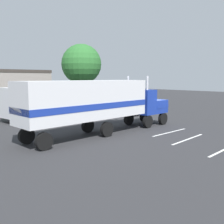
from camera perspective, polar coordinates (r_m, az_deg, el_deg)
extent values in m
plane|color=#2D2D30|center=(25.55, 8.55, -2.50)|extent=(120.00, 120.00, 0.00)
cube|color=silver|center=(21.82, 12.30, -4.29)|extent=(4.40, 0.17, 0.01)
cube|color=silver|center=(19.77, 16.00, -5.63)|extent=(4.40, 0.46, 0.01)
cube|color=#193399|center=(25.44, 8.50, 1.32)|extent=(1.87, 2.55, 1.20)
cube|color=#193399|center=(24.13, 6.25, 2.22)|extent=(1.47, 2.54, 2.20)
cube|color=silver|center=(26.20, 9.73, 1.47)|extent=(0.14, 2.10, 1.08)
cube|color=#193399|center=(25.43, 8.50, 1.46)|extent=(1.87, 2.59, 0.36)
cylinder|color=silver|center=(24.37, 3.44, 3.72)|extent=(0.18, 0.18, 3.40)
cylinder|color=silver|center=(22.97, 7.55, 3.44)|extent=(0.18, 0.18, 3.40)
cube|color=silver|center=(19.56, -5.48, 2.63)|extent=(10.57, 2.91, 2.80)
cube|color=#193399|center=(19.60, -5.47, 1.41)|extent=(10.57, 2.95, 0.44)
cylinder|color=silver|center=(25.42, 4.53, -0.33)|extent=(1.32, 0.68, 0.64)
cylinder|color=black|center=(26.48, 6.93, -0.92)|extent=(1.11, 0.33, 1.10)
cylinder|color=black|center=(25.20, 10.86, -1.42)|extent=(1.11, 0.33, 1.10)
cylinder|color=black|center=(24.73, 3.63, -1.47)|extent=(1.11, 0.33, 1.10)
cylinder|color=black|center=(23.36, 7.68, -2.06)|extent=(1.11, 0.33, 1.10)
cylinder|color=black|center=(21.32, -5.22, -2.93)|extent=(1.11, 0.33, 1.10)
cylinder|color=black|center=(19.71, -1.11, -3.76)|extent=(1.11, 0.33, 1.10)
cylinder|color=black|center=(18.49, -17.87, -4.88)|extent=(1.11, 0.33, 1.10)
cylinder|color=black|center=(16.60, -14.38, -6.14)|extent=(1.11, 0.33, 1.10)
cylinder|color=black|center=(23.18, -5.06, -2.44)|extent=(0.18, 0.18, 0.82)
cylinder|color=black|center=(23.12, -5.40, -2.47)|extent=(0.18, 0.18, 0.82)
cylinder|color=#333338|center=(23.04, -5.25, -0.74)|extent=(0.34, 0.34, 0.58)
sphere|color=tan|center=(22.99, -5.26, 0.26)|extent=(0.23, 0.23, 0.23)
cube|color=black|center=(23.21, -5.47, -0.61)|extent=(0.29, 0.21, 0.36)
cube|color=silver|center=(29.61, -12.52, 2.57)|extent=(11.17, 3.44, 2.90)
cube|color=black|center=(29.57, -12.56, 3.69)|extent=(10.52, 3.42, 0.90)
cylinder|color=black|center=(33.14, -7.81, 0.67)|extent=(1.02, 0.36, 1.00)
cylinder|color=black|center=(31.47, -5.16, 0.34)|extent=(1.02, 0.36, 1.00)
cylinder|color=black|center=(28.79, -19.75, -0.73)|extent=(1.02, 0.36, 1.00)
cylinder|color=black|center=(26.84, -17.48, -1.20)|extent=(1.02, 0.36, 1.00)
cylinder|color=brown|center=(43.01, -6.49, 4.41)|extent=(0.44, 0.44, 4.24)
sphere|color=#2C6C2D|center=(43.00, -6.57, 10.17)|extent=(6.31, 6.31, 6.31)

